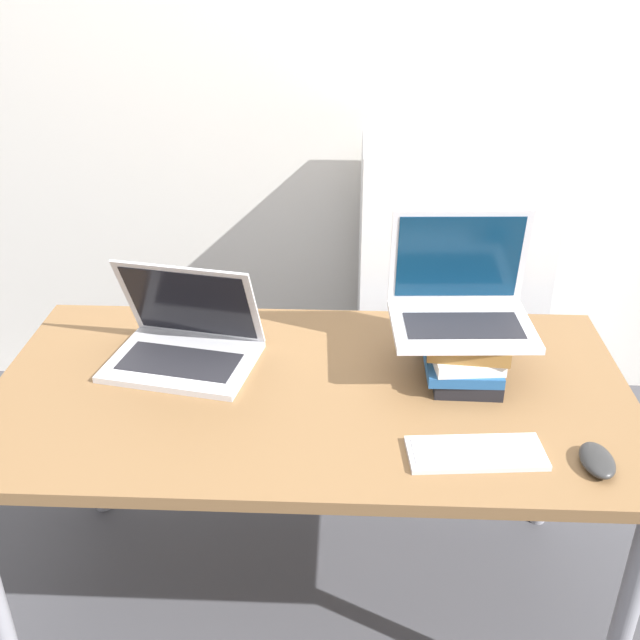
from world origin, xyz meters
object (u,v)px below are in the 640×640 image
at_px(book_stack, 463,350).
at_px(mini_fridge, 444,299).
at_px(laptop_on_books, 461,302).
at_px(laptop_left, 185,342).
at_px(wireless_keyboard, 476,453).
at_px(mouse, 597,460).

bearing_deg(book_stack, mini_fridge, 86.33).
bearing_deg(book_stack, laptop_on_books, 111.27).
xyz_separation_m(laptop_left, wireless_keyboard, (0.67, -0.36, -0.04)).
xyz_separation_m(laptop_left, mini_fridge, (0.73, 0.69, -0.21)).
bearing_deg(laptop_left, laptop_on_books, -0.05).
xyz_separation_m(book_stack, wireless_keyboard, (-0.01, -0.32, -0.06)).
xyz_separation_m(laptop_left, mouse, (0.91, -0.38, -0.04)).
height_order(laptop_on_books, wireless_keyboard, laptop_on_books).
bearing_deg(wireless_keyboard, book_stack, 88.31).
distance_m(book_stack, laptop_on_books, 0.12).
height_order(laptop_left, mouse, laptop_left).
distance_m(laptop_left, mini_fridge, 1.02).
distance_m(laptop_left, book_stack, 0.68).
bearing_deg(laptop_on_books, mini_fridge, 85.17).
bearing_deg(wireless_keyboard, mini_fridge, 86.94).
height_order(laptop_on_books, mouse, laptop_on_books).
bearing_deg(mini_fridge, mouse, -80.30).
distance_m(mouse, mini_fridge, 1.10).
height_order(laptop_on_books, mini_fridge, mini_fridge).
distance_m(wireless_keyboard, mouse, 0.24).
distance_m(book_stack, mini_fridge, 0.75).
relative_size(mouse, mini_fridge, 0.10).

